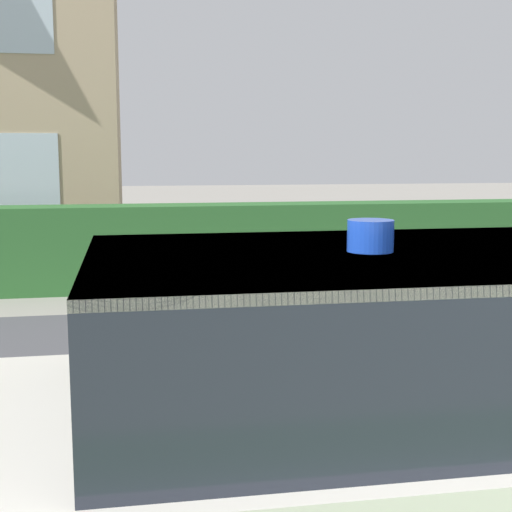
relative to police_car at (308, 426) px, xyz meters
name	(u,v)px	position (x,y,z in m)	size (l,w,h in m)	color
road_strip	(386,401)	(1.14, 2.09, -0.70)	(28.00, 6.78, 0.01)	#4C4C51
garden_hedge	(176,247)	(-0.12, 6.94, -0.12)	(14.03, 0.69, 1.16)	#2D662D
police_car	(308,426)	(0.00, 0.00, 0.00)	(4.58, 1.81, 1.59)	black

